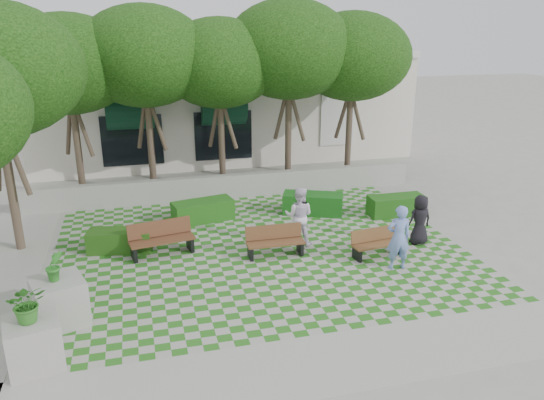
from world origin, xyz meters
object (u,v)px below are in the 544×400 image
object	(u,v)px
planter_front	(32,333)
person_white	(299,216)
hedge_east	(396,205)
hedge_midleft	(203,211)
bench_mid	(275,242)
planter_back	(59,299)
bench_east	(377,243)
bench_west	(161,239)
person_dark	(420,220)
person_blue	(399,237)
hedge_west	(120,241)
hedge_midright	(313,204)

from	to	relation	value
planter_front	person_white	size ratio (longest dim) A/B	0.99
hedge_east	hedge_midleft	distance (m)	6.81
bench_mid	planter_back	world-z (taller)	planter_back
bench_east	bench_west	bearing A→B (deg)	156.80
person_dark	bench_east	bearing A→B (deg)	12.41
planter_front	person_blue	bearing A→B (deg)	13.30
person_blue	person_white	distance (m)	3.16
planter_front	person_white	xyz separation A→B (m)	(6.93, 4.48, 0.18)
person_blue	person_white	size ratio (longest dim) A/B	1.02
bench_east	hedge_midleft	world-z (taller)	bench_east
hedge_west	person_dark	xyz separation A→B (m)	(8.92, -1.77, 0.45)
bench_east	hedge_west	bearing A→B (deg)	155.22
hedge_east	planter_front	bearing A→B (deg)	-151.34
hedge_east	person_dark	distance (m)	2.58
bench_east	hedge_midright	size ratio (longest dim) A/B	0.76
bench_west	hedge_east	size ratio (longest dim) A/B	0.99
hedge_east	person_dark	size ratio (longest dim) A/B	1.27
hedge_east	planter_front	size ratio (longest dim) A/B	1.09
bench_west	planter_back	distance (m)	4.06
bench_east	bench_mid	size ratio (longest dim) A/B	0.94
hedge_east	planter_back	xyz separation A→B (m)	(-10.73, -4.49, 0.26)
bench_mid	hedge_midleft	distance (m)	3.74
bench_west	person_blue	xyz separation A→B (m)	(6.27, -2.63, 0.46)
bench_mid	planter_front	xyz separation A→B (m)	(-6.00, -3.85, 0.31)
person_dark	hedge_east	bearing A→B (deg)	-106.28
hedge_east	person_blue	distance (m)	4.41
bench_west	person_blue	bearing A→B (deg)	-32.99
hedge_east	planter_back	world-z (taller)	planter_back
bench_west	hedge_west	world-z (taller)	bench_west
bench_east	person_dark	bearing A→B (deg)	9.24
hedge_midright	hedge_midleft	distance (m)	3.90
hedge_west	person_white	size ratio (longest dim) A/B	1.02
hedge_east	hedge_midleft	world-z (taller)	hedge_midleft
bench_east	person_dark	size ratio (longest dim) A/B	1.03
bench_west	bench_east	bearing A→B (deg)	-25.93
bench_east	hedge_midleft	bearing A→B (deg)	130.22
hedge_midright	hedge_midleft	bearing A→B (deg)	175.92
person_dark	bench_west	bearing A→B (deg)	-13.28
bench_west	person_blue	world-z (taller)	person_blue
bench_east	person_dark	distance (m)	1.76
bench_east	person_dark	xyz separation A→B (m)	(1.64, 0.49, 0.39)
bench_west	planter_front	size ratio (longest dim) A/B	1.08
planter_back	hedge_midright	bearing A→B (deg)	34.16
bench_west	hedge_midright	world-z (taller)	bench_west
bench_east	bench_mid	world-z (taller)	bench_mid
hedge_east	person_white	world-z (taller)	person_white
bench_west	hedge_east	world-z (taller)	bench_west
hedge_midleft	planter_back	bearing A→B (deg)	-125.44
planter_front	person_blue	size ratio (longest dim) A/B	0.97
hedge_west	bench_mid	bearing A→B (deg)	-18.56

